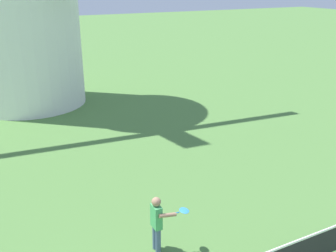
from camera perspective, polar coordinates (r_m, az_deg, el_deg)
name	(u,v)px	position (r m, az deg, el deg)	size (l,w,h in m)	color
player_far	(158,221)	(7.87, -1.53, -13.70)	(0.71, 0.50, 1.22)	slate
parked_car_silver	(25,46)	(29.33, -20.18, 10.87)	(4.14, 2.15, 1.56)	silver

